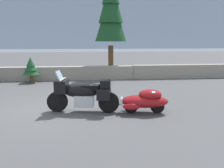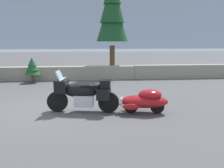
% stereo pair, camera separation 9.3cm
% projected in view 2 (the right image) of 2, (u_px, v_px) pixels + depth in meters
% --- Properties ---
extents(ground_plane, '(80.00, 80.00, 0.00)m').
position_uv_depth(ground_plane, '(50.00, 110.00, 8.09)').
color(ground_plane, '#4C4C4F').
extents(stone_guard_wall, '(24.00, 0.63, 0.81)m').
position_uv_depth(stone_guard_wall, '(63.00, 73.00, 14.10)').
color(stone_guard_wall, gray).
rests_on(stone_guard_wall, ground).
extents(distant_ridgeline, '(240.00, 80.00, 16.00)m').
position_uv_depth(distant_ridgeline, '(84.00, 26.00, 100.90)').
color(distant_ridgeline, '#99A8BF').
rests_on(distant_ridgeline, ground).
extents(touring_motorcycle, '(2.30, 0.97, 1.33)m').
position_uv_depth(touring_motorcycle, '(82.00, 93.00, 7.75)').
color(touring_motorcycle, black).
rests_on(touring_motorcycle, ground).
extents(car_shaped_trailer, '(2.23, 0.95, 0.76)m').
position_uv_depth(car_shaped_trailer, '(144.00, 100.00, 7.66)').
color(car_shaped_trailer, black).
rests_on(car_shaped_trailer, ground).
extents(pine_tree_tall, '(1.95, 1.95, 6.72)m').
position_uv_depth(pine_tree_tall, '(112.00, 8.00, 14.81)').
color(pine_tree_tall, brown).
rests_on(pine_tree_tall, ground).
extents(pine_sapling_farther, '(0.84, 0.84, 1.37)m').
position_uv_depth(pine_sapling_farther, '(32.00, 67.00, 13.11)').
color(pine_sapling_farther, brown).
rests_on(pine_sapling_farther, ground).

